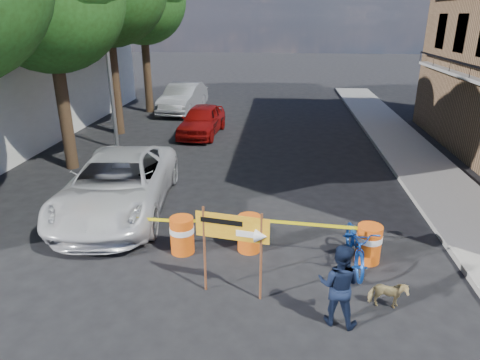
% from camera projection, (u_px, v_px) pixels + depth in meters
% --- Properties ---
extents(ground, '(120.00, 120.00, 0.00)m').
position_uv_depth(ground, '(233.00, 289.00, 8.90)').
color(ground, black).
rests_on(ground, ground).
extents(sidewalk_east, '(2.40, 40.00, 0.15)m').
position_uv_depth(sidewalk_east, '(442.00, 188.00, 13.90)').
color(sidewalk_east, gray).
rests_on(sidewalk_east, ground).
extents(streetlamp, '(1.25, 0.18, 8.00)m').
position_uv_depth(streetlamp, '(108.00, 41.00, 16.67)').
color(streetlamp, gray).
rests_on(streetlamp, ground).
extents(barrel_far_left, '(0.58, 0.58, 0.90)m').
position_uv_depth(barrel_far_left, '(90.00, 228.00, 10.41)').
color(barrel_far_left, '#E75E0D').
rests_on(barrel_far_left, ground).
extents(barrel_mid_left, '(0.58, 0.58, 0.90)m').
position_uv_depth(barrel_mid_left, '(182.00, 234.00, 10.13)').
color(barrel_mid_left, '#E75E0D').
rests_on(barrel_mid_left, ground).
extents(barrel_mid_right, '(0.58, 0.58, 0.90)m').
position_uv_depth(barrel_mid_right, '(249.00, 233.00, 10.22)').
color(barrel_mid_right, '#E75E0D').
rests_on(barrel_mid_right, ground).
extents(barrel_far_right, '(0.58, 0.58, 0.90)m').
position_uv_depth(barrel_far_right, '(369.00, 243.00, 9.75)').
color(barrel_far_right, '#E75E0D').
rests_on(barrel_far_right, ground).
extents(detour_sign, '(1.45, 0.42, 1.89)m').
position_uv_depth(detour_sign, '(242.00, 235.00, 8.19)').
color(detour_sign, '#592D19').
rests_on(detour_sign, ground).
extents(pedestrian, '(0.92, 0.80, 1.60)m').
position_uv_depth(pedestrian, '(339.00, 285.00, 7.68)').
color(pedestrian, black).
rests_on(pedestrian, ground).
extents(bicycle, '(0.73, 1.09, 2.06)m').
position_uv_depth(bicycle, '(358.00, 224.00, 9.41)').
color(bicycle, '#1444AA').
rests_on(bicycle, ground).
extents(dog, '(0.73, 0.37, 0.60)m').
position_uv_depth(dog, '(388.00, 295.00, 8.23)').
color(dog, tan).
rests_on(dog, ground).
extents(suv_white, '(3.31, 6.17, 1.65)m').
position_uv_depth(suv_white, '(118.00, 184.00, 12.18)').
color(suv_white, silver).
rests_on(suv_white, ground).
extents(sedan_red, '(1.97, 4.26, 1.41)m').
position_uv_depth(sedan_red, '(202.00, 120.00, 20.15)').
color(sedan_red, maroon).
rests_on(sedan_red, ground).
extents(sedan_silver, '(2.16, 5.09, 1.63)m').
position_uv_depth(sedan_silver, '(183.00, 98.00, 24.95)').
color(sedan_silver, '#A5A6AC').
rests_on(sedan_silver, ground).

